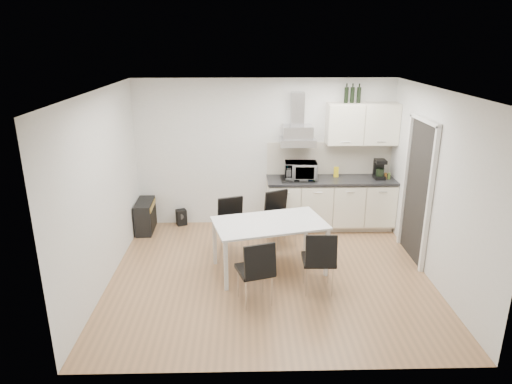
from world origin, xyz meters
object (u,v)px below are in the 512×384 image
(chair_far_left, at_px, (234,228))
(dining_table, at_px, (269,227))
(chair_near_left, at_px, (255,271))
(guitar_amp, at_px, (145,216))
(chair_near_right, at_px, (318,260))
(chair_far_right, at_px, (282,220))
(kitchenette, at_px, (333,183))
(floor_speaker, at_px, (181,217))

(chair_far_left, bearing_deg, dining_table, 115.01)
(chair_near_left, height_order, guitar_amp, chair_near_left)
(dining_table, distance_m, chair_far_left, 0.79)
(chair_near_right, bearing_deg, chair_far_right, 105.90)
(chair_far_left, bearing_deg, chair_far_right, -176.49)
(chair_near_left, distance_m, guitar_amp, 2.99)
(kitchenette, distance_m, chair_far_right, 1.25)
(chair_far_left, distance_m, floor_speaker, 1.58)
(chair_far_right, relative_size, chair_near_right, 1.00)
(floor_speaker, bearing_deg, guitar_amp, 179.87)
(chair_far_left, relative_size, chair_near_right, 1.00)
(kitchenette, height_order, dining_table, kitchenette)
(chair_near_right, bearing_deg, floor_speaker, 133.84)
(chair_far_left, xyz_separation_m, chair_near_left, (0.29, -1.39, 0.00))
(chair_far_left, distance_m, guitar_amp, 1.85)
(kitchenette, relative_size, chair_near_left, 2.86)
(chair_far_right, distance_m, chair_near_right, 1.49)
(chair_far_right, bearing_deg, dining_table, 47.43)
(chair_far_left, bearing_deg, chair_near_left, 83.09)
(chair_near_right, bearing_deg, dining_table, 137.93)
(chair_near_left, bearing_deg, guitar_amp, 111.31)
(kitchenette, height_order, chair_near_right, kitchenette)
(chair_near_right, bearing_deg, chair_near_left, -161.35)
(guitar_amp, distance_m, floor_speaker, 0.65)
(chair_far_left, height_order, guitar_amp, chair_far_left)
(kitchenette, xyz_separation_m, chair_far_right, (-0.94, -0.72, -0.39))
(dining_table, height_order, chair_near_right, chair_near_right)
(kitchenette, xyz_separation_m, guitar_amp, (-3.28, -0.08, -0.56))
(chair_far_right, distance_m, chair_near_left, 1.77)
(chair_far_left, relative_size, chair_far_right, 1.00)
(guitar_amp, bearing_deg, chair_far_left, -32.95)
(kitchenette, bearing_deg, dining_table, -127.10)
(chair_far_right, relative_size, guitar_amp, 1.33)
(kitchenette, bearing_deg, floor_speaker, 176.49)
(guitar_amp, bearing_deg, chair_near_left, -53.44)
(chair_far_left, height_order, chair_near_left, same)
(chair_near_left, relative_size, chair_near_right, 1.00)
(kitchenette, distance_m, chair_far_left, 2.03)
(chair_near_left, xyz_separation_m, floor_speaker, (-1.28, 2.59, -0.30))
(chair_near_left, relative_size, floor_speaker, 3.06)
(floor_speaker, bearing_deg, chair_far_left, -73.54)
(kitchenette, xyz_separation_m, chair_far_left, (-1.70, -1.03, -0.39))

